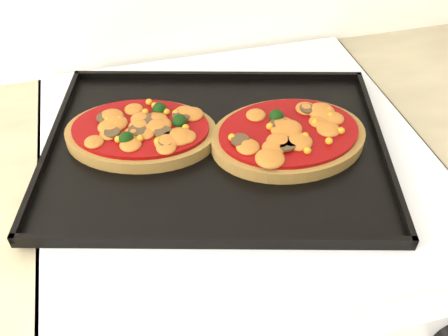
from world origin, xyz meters
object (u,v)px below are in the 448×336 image
object	(u,v)px
pizza_left	(141,131)
pizza_right	(288,135)
baking_tray	(216,145)
stove	(233,309)

from	to	relation	value
pizza_left	pizza_right	world-z (taller)	same
baking_tray	pizza_left	bearing A→B (deg)	172.72
pizza_left	pizza_right	distance (m)	0.23
pizza_right	stove	bearing A→B (deg)	173.26
baking_tray	pizza_left	world-z (taller)	pizza_left
stove	baking_tray	size ratio (longest dim) A/B	1.78
pizza_right	baking_tray	bearing A→B (deg)	168.48
stove	pizza_right	world-z (taller)	pizza_right
baking_tray	pizza_right	xyz separation A→B (m)	(0.11, -0.02, 0.02)
pizza_left	stove	bearing A→B (deg)	-22.54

